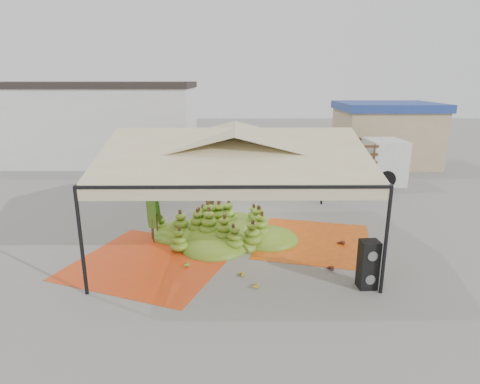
{
  "coord_description": "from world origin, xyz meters",
  "views": [
    {
      "loc": [
        0.09,
        -13.74,
        5.65
      ],
      "look_at": [
        0.2,
        1.5,
        1.3
      ],
      "focal_mm": 30.0,
      "sensor_mm": 36.0,
      "label": 1
    }
  ],
  "objects_px": {
    "truck_left": "(225,154)",
    "truck_right": "(343,157)",
    "speaker_stack": "(368,264)",
    "vendor": "(237,177)",
    "banana_heap": "(227,222)"
  },
  "relations": [
    {
      "from": "banana_heap",
      "to": "truck_right",
      "type": "height_order",
      "value": "truck_right"
    },
    {
      "from": "vendor",
      "to": "truck_left",
      "type": "relative_size",
      "value": 0.27
    },
    {
      "from": "truck_right",
      "to": "banana_heap",
      "type": "bearing_deg",
      "value": -130.06
    },
    {
      "from": "speaker_stack",
      "to": "truck_right",
      "type": "bearing_deg",
      "value": 74.26
    },
    {
      "from": "vendor",
      "to": "truck_left",
      "type": "distance_m",
      "value": 3.78
    },
    {
      "from": "truck_left",
      "to": "truck_right",
      "type": "xyz_separation_m",
      "value": [
        6.49,
        -1.44,
        0.07
      ]
    },
    {
      "from": "speaker_stack",
      "to": "vendor",
      "type": "height_order",
      "value": "vendor"
    },
    {
      "from": "truck_left",
      "to": "banana_heap",
      "type": "bearing_deg",
      "value": -101.12
    },
    {
      "from": "vendor",
      "to": "banana_heap",
      "type": "bearing_deg",
      "value": 62.78
    },
    {
      "from": "speaker_stack",
      "to": "truck_left",
      "type": "bearing_deg",
      "value": 103.39
    },
    {
      "from": "speaker_stack",
      "to": "truck_right",
      "type": "height_order",
      "value": "truck_right"
    },
    {
      "from": "speaker_stack",
      "to": "vendor",
      "type": "bearing_deg",
      "value": 106.43
    },
    {
      "from": "speaker_stack",
      "to": "truck_left",
      "type": "relative_size",
      "value": 0.2
    },
    {
      "from": "speaker_stack",
      "to": "vendor",
      "type": "xyz_separation_m",
      "value": [
        -3.63,
        9.28,
        0.24
      ]
    },
    {
      "from": "speaker_stack",
      "to": "truck_left",
      "type": "distance_m",
      "value": 13.68
    }
  ]
}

